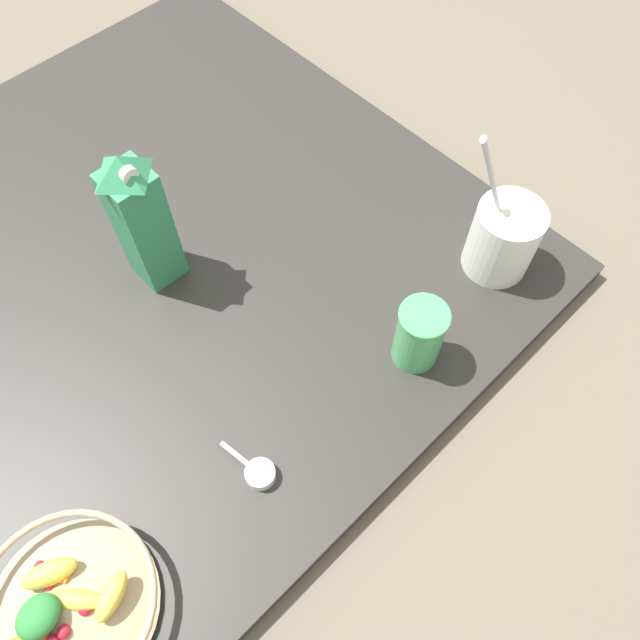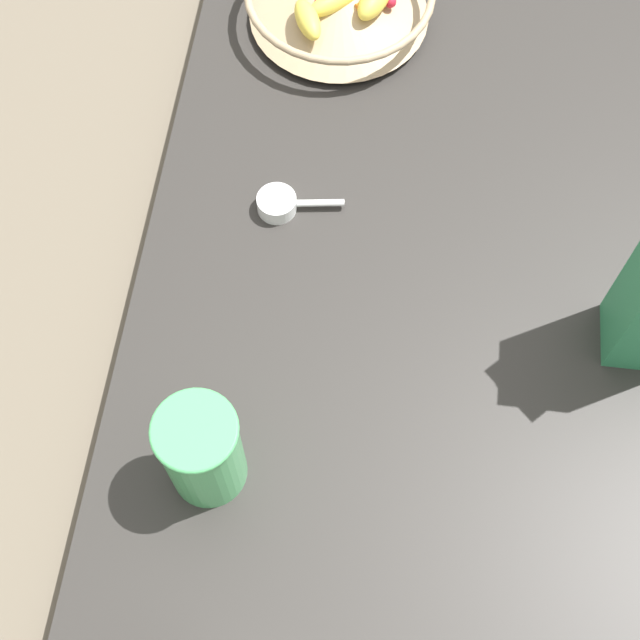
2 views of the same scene
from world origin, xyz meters
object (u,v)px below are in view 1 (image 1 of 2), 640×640
milk_carton (141,219)px  drinking_cup (419,334)px  yogurt_tub (504,236)px  fruit_bowl (67,605)px

milk_carton → drinking_cup: bearing=-64.9°
yogurt_tub → fruit_bowl: bearing=177.5°
yogurt_tub → drinking_cup: 0.24m
fruit_bowl → drinking_cup: (0.62, -0.06, 0.03)m
fruit_bowl → yogurt_tub: (0.86, -0.04, 0.04)m
milk_carton → yogurt_tub: yogurt_tub is taller
fruit_bowl → drinking_cup: size_ratio=1.87×
milk_carton → drinking_cup: milk_carton is taller
milk_carton → fruit_bowl: bearing=-138.6°
fruit_bowl → milk_carton: bearing=41.4°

